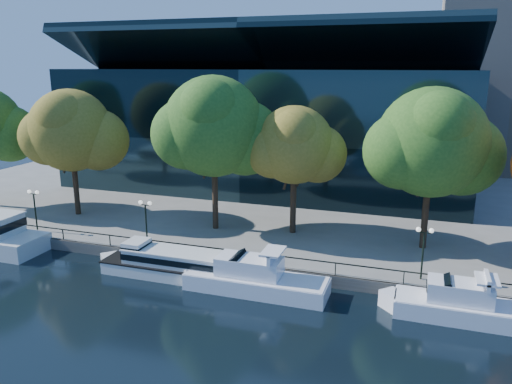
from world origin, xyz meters
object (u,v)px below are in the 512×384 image
(tour_boat, at_px, (175,263))
(tree_2, at_px, (215,129))
(tree_1, at_px, (72,132))
(tree_3, at_px, (296,147))
(lamp_0, at_px, (34,201))
(lamp_2, at_px, (424,241))
(lamp_1, at_px, (146,212))
(cruiser_far, at_px, (459,304))
(cruiser_near, at_px, (250,277))
(tree_4, at_px, (434,145))

(tour_boat, bearing_deg, tree_2, 92.07)
(tree_1, distance_m, tree_3, 23.35)
(tree_1, height_order, tree_3, tree_1)
(lamp_0, xyz_separation_m, lamp_2, (35.24, 0.00, 0.00))
(lamp_1, height_order, lamp_2, same)
(cruiser_far, relative_size, lamp_2, 2.55)
(cruiser_near, bearing_deg, lamp_0, 170.30)
(tree_2, relative_size, tree_3, 1.22)
(tree_1, height_order, lamp_2, tree_1)
(lamp_0, bearing_deg, tree_1, 86.81)
(tour_boat, xyz_separation_m, lamp_2, (18.70, 3.37, 2.85))
(cruiser_far, relative_size, tree_1, 0.78)
(tree_1, xyz_separation_m, tree_2, (15.87, 0.27, 0.96))
(tour_boat, bearing_deg, tree_4, 28.59)
(tree_1, relative_size, tree_4, 0.95)
(tree_1, relative_size, tree_3, 1.10)
(tree_2, bearing_deg, cruiser_near, -55.57)
(tour_boat, bearing_deg, cruiser_far, -0.45)
(cruiser_near, bearing_deg, tree_4, 41.41)
(cruiser_near, xyz_separation_m, tree_1, (-22.78, 9.81, 8.71))
(tour_boat, distance_m, lamp_1, 6.30)
(cruiser_near, distance_m, tree_2, 15.59)
(tree_1, xyz_separation_m, lamp_0, (-0.33, -5.86, -5.80))
(tree_1, height_order, tree_2, tree_2)
(cruiser_far, relative_size, tree_2, 0.70)
(cruiser_far, bearing_deg, lamp_1, 172.16)
(lamp_0, xyz_separation_m, lamp_1, (12.04, 0.00, 0.00))
(lamp_1, bearing_deg, tree_4, 16.53)
(tree_3, height_order, lamp_1, tree_3)
(lamp_1, bearing_deg, tour_boat, -36.81)
(cruiser_far, distance_m, lamp_0, 37.98)
(tree_3, bearing_deg, cruiser_near, -92.59)
(cruiser_far, bearing_deg, lamp_2, 124.95)
(tree_2, bearing_deg, tour_boat, -87.93)
(cruiser_near, bearing_deg, lamp_2, 18.05)
(tour_boat, bearing_deg, lamp_2, 10.21)
(tree_2, bearing_deg, cruiser_far, -24.19)
(tree_3, bearing_deg, tree_4, -1.77)
(cruiser_far, xyz_separation_m, tree_1, (-37.38, 9.39, 8.72))
(tour_boat, relative_size, tree_4, 1.01)
(tree_4, height_order, lamp_0, tree_4)
(tour_boat, bearing_deg, tree_3, 56.48)
(tree_3, relative_size, tree_4, 0.87)
(lamp_2, bearing_deg, lamp_1, 180.00)
(cruiser_near, xyz_separation_m, tree_2, (-6.91, 10.08, 9.67))
(lamp_1, xyz_separation_m, lamp_2, (23.19, 0.00, 0.00))
(cruiser_far, relative_size, tree_4, 0.74)
(cruiser_far, height_order, tree_2, tree_2)
(tree_4, bearing_deg, tree_1, -178.21)
(tree_1, bearing_deg, lamp_0, -93.19)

